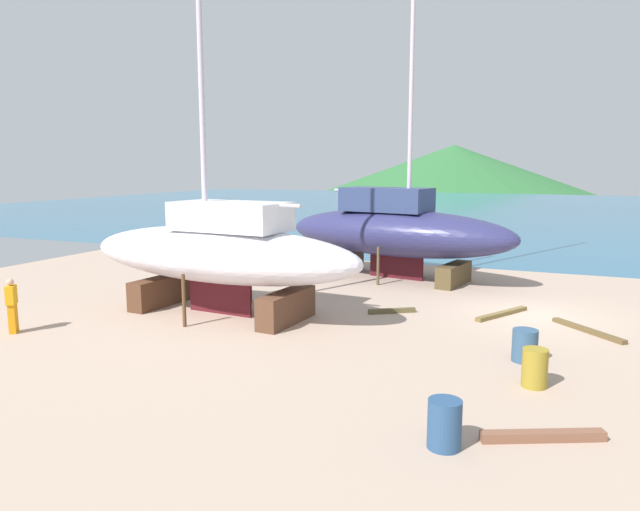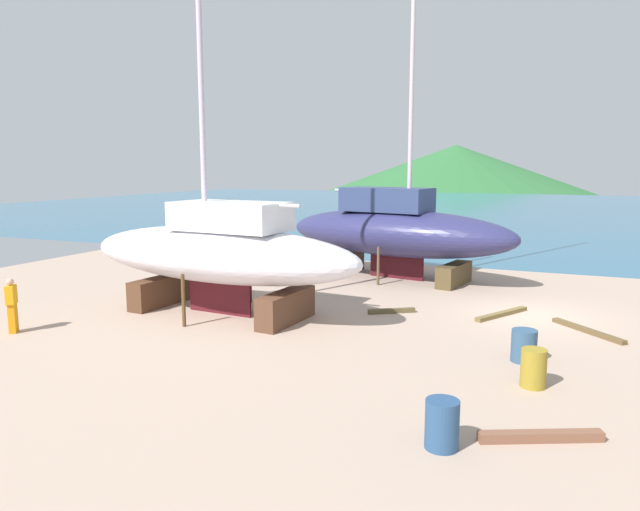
% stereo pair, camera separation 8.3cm
% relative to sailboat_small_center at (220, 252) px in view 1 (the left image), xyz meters
% --- Properties ---
extents(ground_plane, '(50.61, 50.61, 0.00)m').
position_rel_sailboat_small_center_xyz_m(ground_plane, '(10.03, 0.15, -2.20)').
color(ground_plane, tan).
extents(sea_water, '(139.04, 82.11, 0.01)m').
position_rel_sailboat_small_center_xyz_m(sea_water, '(10.03, 53.85, -2.20)').
color(sea_water, '#2C688E').
rests_on(sea_water, ground).
extents(headland_hill, '(123.70, 123.70, 22.20)m').
position_rel_sailboat_small_center_xyz_m(headland_hill, '(-19.34, 157.62, -2.20)').
color(headland_hill, '#2F6A36').
rests_on(headland_hill, ground).
extents(sailboat_small_center, '(10.99, 4.28, 18.93)m').
position_rel_sailboat_small_center_xyz_m(sailboat_small_center, '(0.00, 0.00, 0.00)').
color(sailboat_small_center, '#513220').
rests_on(sailboat_small_center, ground).
extents(sailboat_far_slipway, '(11.41, 5.21, 19.52)m').
position_rel_sailboat_small_center_xyz_m(sailboat_far_slipway, '(3.87, 8.63, 0.03)').
color(sailboat_far_slipway, brown).
rests_on(sailboat_far_slipway, ground).
extents(worker, '(0.45, 0.50, 1.71)m').
position_rel_sailboat_small_center_xyz_m(worker, '(-4.65, -4.48, -1.31)').
color(worker, orange).
rests_on(worker, ground).
extents(barrel_tar_black, '(0.83, 0.83, 0.91)m').
position_rel_sailboat_small_center_xyz_m(barrel_tar_black, '(10.40, -3.00, -1.74)').
color(barrel_tar_black, olive).
rests_on(barrel_tar_black, ground).
extents(barrel_blue_faded, '(0.88, 0.88, 0.91)m').
position_rel_sailboat_small_center_xyz_m(barrel_blue_faded, '(9.02, -6.79, -1.74)').
color(barrel_blue_faded, navy).
rests_on(barrel_blue_faded, ground).
extents(barrel_rust_mid, '(0.92, 0.92, 0.86)m').
position_rel_sailboat_small_center_xyz_m(barrel_rust_mid, '(10.07, -1.19, -1.77)').
color(barrel_rust_mid, '#325272').
rests_on(barrel_rust_mid, ground).
extents(timber_long_aft, '(1.51, 1.06, 0.16)m').
position_rel_sailboat_small_center_xyz_m(timber_long_aft, '(5.47, 2.38, -2.12)').
color(timber_long_aft, brown).
rests_on(timber_long_aft, ground).
extents(timber_long_fore, '(1.51, 2.43, 0.14)m').
position_rel_sailboat_small_center_xyz_m(timber_long_fore, '(9.07, 3.47, -2.13)').
color(timber_long_fore, brown).
rests_on(timber_long_fore, ground).
extents(timber_short_skew, '(2.24, 1.21, 0.19)m').
position_rel_sailboat_small_center_xyz_m(timber_short_skew, '(10.68, -5.81, -2.10)').
color(timber_short_skew, brown).
rests_on(timber_short_skew, ground).
extents(timber_plank_far, '(2.07, 2.17, 0.13)m').
position_rel_sailboat_small_center_xyz_m(timber_plank_far, '(11.72, 2.41, -2.13)').
color(timber_plank_far, brown).
rests_on(timber_plank_far, ground).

